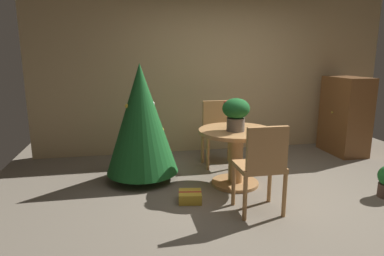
% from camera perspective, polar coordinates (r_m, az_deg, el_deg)
% --- Properties ---
extents(ground_plane, '(6.60, 6.60, 0.00)m').
position_cam_1_polar(ground_plane, '(3.93, 12.49, -12.13)').
color(ground_plane, '#756B5B').
extents(back_wall_panel, '(6.00, 0.10, 2.60)m').
position_cam_1_polar(back_wall_panel, '(5.66, 4.13, 9.24)').
color(back_wall_panel, tan).
rests_on(back_wall_panel, ground_plane).
extents(round_dining_table, '(0.94, 0.94, 0.72)m').
position_cam_1_polar(round_dining_table, '(4.17, 7.58, -3.55)').
color(round_dining_table, '#B27F4C').
rests_on(round_dining_table, ground_plane).
extents(flower_vase, '(0.33, 0.33, 0.40)m').
position_cam_1_polar(flower_vase, '(3.99, 7.56, 2.79)').
color(flower_vase, '#665B51').
rests_on(flower_vase, round_dining_table).
extents(wooden_chair_far, '(0.46, 0.39, 0.95)m').
position_cam_1_polar(wooden_chair_far, '(4.93, 4.49, -0.14)').
color(wooden_chair_far, '#B27F4C').
rests_on(wooden_chair_far, ground_plane).
extents(wooden_chair_near, '(0.46, 0.40, 0.95)m').
position_cam_1_polar(wooden_chair_near, '(3.42, 12.00, -6.00)').
color(wooden_chair_near, '#B27F4C').
rests_on(wooden_chair_near, ground_plane).
extents(holiday_tree, '(0.93, 0.93, 1.52)m').
position_cam_1_polar(holiday_tree, '(4.28, -8.75, 1.55)').
color(holiday_tree, brown).
rests_on(holiday_tree, ground_plane).
extents(gift_box_gold, '(0.29, 0.27, 0.11)m').
position_cam_1_polar(gift_box_gold, '(3.80, -0.33, -11.75)').
color(gift_box_gold, gold).
rests_on(gift_box_gold, ground_plane).
extents(wooden_cabinet, '(0.49, 0.80, 1.27)m').
position_cam_1_polar(wooden_cabinet, '(6.02, 24.85, 1.94)').
color(wooden_cabinet, brown).
rests_on(wooden_cabinet, ground_plane).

